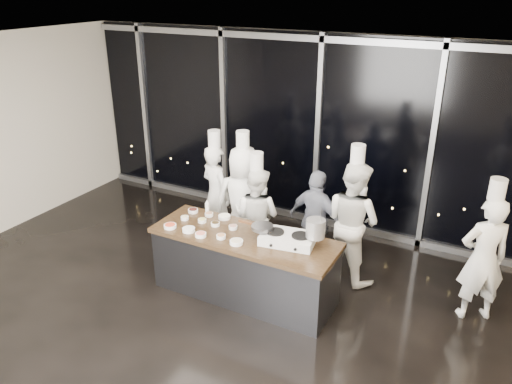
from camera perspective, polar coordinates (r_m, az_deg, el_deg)
ground at (r=6.30m, az=-5.42°, el=-15.66°), size 9.00×9.00×0.00m
room_shell at (r=5.11m, az=-4.71°, el=3.70°), size 9.02×7.02×3.21m
window_wall at (r=8.32m, az=7.17°, el=6.65°), size 8.90×0.11×3.20m
demo_counter at (r=6.67m, az=-1.32°, el=-8.38°), size 2.46×0.86×0.90m
stove at (r=6.25m, az=3.64°, el=-5.31°), size 0.72×0.51×0.14m
frying_pan at (r=6.30m, az=0.64°, el=-4.01°), size 0.50×0.32×0.05m
stock_pot at (r=6.10m, az=6.82°, el=-4.15°), size 0.27×0.27×0.23m
prep_bowls at (r=6.67m, az=-5.78°, el=-3.82°), size 1.16×0.74×0.05m
squeeze_bottle at (r=7.03m, az=-5.60°, el=-1.70°), size 0.06×0.06×0.20m
chef_far_left at (r=7.87m, az=-4.58°, el=-0.13°), size 0.69×0.58×1.86m
chef_left at (r=7.47m, az=-1.45°, el=-1.04°), size 1.00×0.84×1.96m
chef_center at (r=7.25m, az=0.06°, el=-2.76°), size 0.75×0.59×1.74m
guest at (r=7.16m, az=6.90°, el=-3.35°), size 0.95×0.56×1.52m
chef_right at (r=6.99m, az=10.95°, el=-3.23°), size 1.04×0.95×1.97m
chef_side at (r=6.67m, az=24.54°, el=-6.85°), size 0.71×0.64×1.87m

